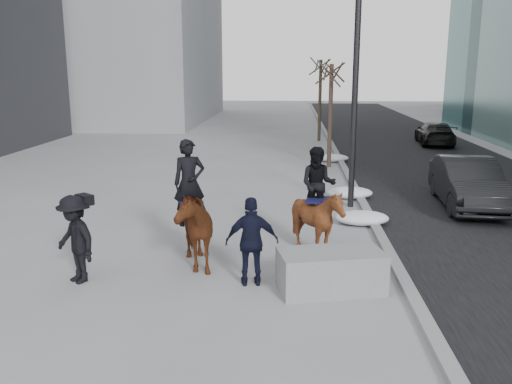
# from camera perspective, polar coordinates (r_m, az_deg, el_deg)

# --- Properties ---
(ground) EXTENTS (120.00, 120.00, 0.00)m
(ground) POSITION_cam_1_polar(r_m,az_deg,el_deg) (11.10, -0.39, -8.97)
(ground) COLOR gray
(ground) RESTS_ON ground
(road) EXTENTS (8.00, 90.00, 0.01)m
(road) POSITION_cam_1_polar(r_m,az_deg,el_deg) (21.62, 20.41, 1.10)
(road) COLOR black
(road) RESTS_ON ground
(curb) EXTENTS (0.25, 90.00, 0.12)m
(curb) POSITION_cam_1_polar(r_m,az_deg,el_deg) (20.81, 9.82, 1.45)
(curb) COLOR gray
(curb) RESTS_ON ground
(planter) EXTENTS (2.11, 1.38, 0.78)m
(planter) POSITION_cam_1_polar(r_m,az_deg,el_deg) (10.44, 7.88, -8.26)
(planter) COLOR gray
(planter) RESTS_ON ground
(car_near) EXTENTS (1.88, 4.61, 1.49)m
(car_near) POSITION_cam_1_polar(r_m,az_deg,el_deg) (17.58, 21.43, 0.89)
(car_near) COLOR black
(car_near) RESTS_ON ground
(car_far) EXTENTS (2.14, 4.44, 1.25)m
(car_far) POSITION_cam_1_polar(r_m,az_deg,el_deg) (31.48, 18.31, 5.89)
(car_far) COLOR black
(car_far) RESTS_ON ground
(tree_near) EXTENTS (1.20, 1.20, 4.77)m
(tree_near) POSITION_cam_1_polar(r_m,az_deg,el_deg) (23.14, 7.84, 8.48)
(tree_near) COLOR #392A21
(tree_near) RESTS_ON ground
(tree_far) EXTENTS (1.20, 1.20, 5.09)m
(tree_far) POSITION_cam_1_polar(r_m,az_deg,el_deg) (31.50, 6.75, 9.96)
(tree_far) COLOR #362D1F
(tree_far) RESTS_ON ground
(mounted_left) EXTENTS (1.65, 2.29, 2.70)m
(mounted_left) POSITION_cam_1_polar(r_m,az_deg,el_deg) (11.56, -7.05, -2.91)
(mounted_left) COLOR #45240D
(mounted_left) RESTS_ON ground
(mounted_right) EXTENTS (1.49, 1.63, 2.45)m
(mounted_right) POSITION_cam_1_polar(r_m,az_deg,el_deg) (12.13, 6.49, -2.23)
(mounted_right) COLOR #461F0E
(mounted_right) RESTS_ON ground
(feeder) EXTENTS (1.07, 0.92, 1.75)m
(feeder) POSITION_cam_1_polar(r_m,az_deg,el_deg) (10.46, -0.42, -5.24)
(feeder) COLOR black
(feeder) RESTS_ON ground
(camera_crew) EXTENTS (1.29, 1.21, 1.75)m
(camera_crew) POSITION_cam_1_polar(r_m,az_deg,el_deg) (11.17, -18.50, -4.70)
(camera_crew) COLOR black
(camera_crew) RESTS_ON ground
(lamppost) EXTENTS (0.25, 2.62, 9.09)m
(lamppost) POSITION_cam_1_polar(r_m,az_deg,el_deg) (16.09, 10.71, 15.77)
(lamppost) COLOR black
(lamppost) RESTS_ON ground
(snow_piles) EXTENTS (1.44, 10.90, 0.37)m
(snow_piles) POSITION_cam_1_polar(r_m,az_deg,el_deg) (18.79, 9.56, 0.60)
(snow_piles) COLOR white
(snow_piles) RESTS_ON ground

